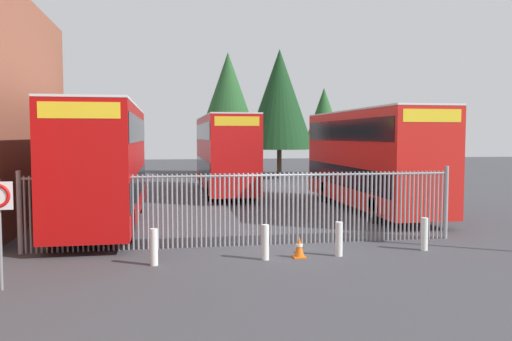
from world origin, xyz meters
The scene contains 13 objects.
ground_plane centered at (0.00, 8.00, 0.00)m, with size 100.00×100.00×0.00m, color #3D3D42.
palisade_fence centered at (-0.95, 0.00, 1.18)m, with size 13.09×0.14×2.35m.
double_decker_bus_near_gate centered at (-5.62, 4.53, 2.42)m, with size 2.54×10.81×4.42m.
double_decker_bus_behind_fence_left centered at (5.54, 6.40, 2.42)m, with size 2.54×10.81×4.42m.
double_decker_bus_behind_fence_right centered at (-0.06, 14.26, 2.42)m, with size 2.54×10.81×4.42m.
bollard_near_left centered at (-3.69, -1.96, 0.47)m, with size 0.20×0.20×0.95m, color silver.
bollard_center_front centered at (-0.77, -1.87, 0.47)m, with size 0.20×0.20×0.95m, color silver.
bollard_near_right centered at (1.32, -1.79, 0.47)m, with size 0.20×0.20×0.95m, color silver.
bollard_far_right centered at (3.99, -1.52, 0.47)m, with size 0.20×0.20×0.95m, color silver.
traffic_cone_by_gate centered at (0.19, -1.78, 0.29)m, with size 0.34×0.34×0.59m.
tree_tall_back centered at (9.97, 27.44, 4.78)m, with size 3.64×3.64×7.40m.
tree_short_side centered at (5.33, 24.01, 6.12)m, with size 5.38×5.38×9.96m.
tree_mid_row centered at (1.97, 29.23, 6.71)m, with size 5.21×5.21×10.45m.
Camera 1 is at (-3.37, -15.30, 3.32)m, focal length 36.36 mm.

